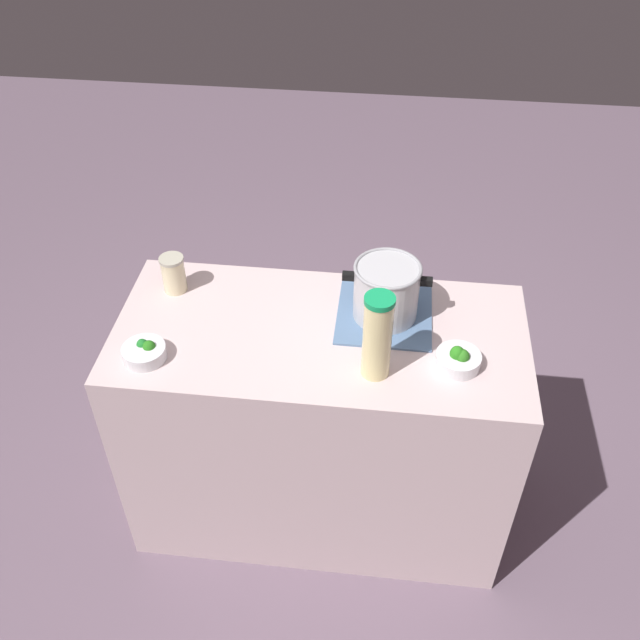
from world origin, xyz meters
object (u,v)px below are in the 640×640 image
at_px(cooking_pot, 386,290).
at_px(mason_jar, 174,274).
at_px(broccoli_bowl_center, 145,352).
at_px(lemonade_pitcher, 377,336).
at_px(broccoli_bowl_front, 458,359).

height_order(cooking_pot, mason_jar, cooking_pot).
xyz_separation_m(cooking_pot, broccoli_bowl_center, (-0.73, -0.28, -0.08)).
bearing_deg(lemonade_pitcher, broccoli_bowl_front, 12.62).
height_order(lemonade_pitcher, broccoli_bowl_front, lemonade_pitcher).
bearing_deg(mason_jar, cooking_pot, -4.53).
bearing_deg(broccoli_bowl_center, mason_jar, 89.39).
distance_m(mason_jar, broccoli_bowl_center, 0.34).
xyz_separation_m(lemonade_pitcher, broccoli_bowl_front, (0.25, 0.06, -0.12)).
height_order(lemonade_pitcher, broccoli_bowl_center, lemonade_pitcher).
relative_size(cooking_pot, mason_jar, 2.14).
bearing_deg(broccoli_bowl_front, cooking_pot, 138.20).
xyz_separation_m(mason_jar, broccoli_bowl_front, (0.96, -0.27, -0.04)).
bearing_deg(mason_jar, broccoli_bowl_front, -15.54).
distance_m(mason_jar, broccoli_bowl_front, 1.00).
relative_size(lemonade_pitcher, broccoli_bowl_center, 2.15).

